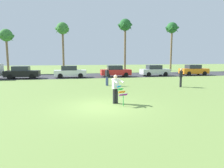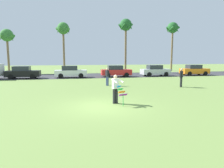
{
  "view_description": "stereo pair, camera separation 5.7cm",
  "coord_description": "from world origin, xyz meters",
  "px_view_note": "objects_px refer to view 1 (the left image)",
  "views": [
    {
      "loc": [
        -1.77,
        -11.07,
        2.78
      ],
      "look_at": [
        0.9,
        1.65,
        1.05
      ],
      "focal_mm": 32.74,
      "sensor_mm": 36.0,
      "label": 1
    },
    {
      "loc": [
        -1.71,
        -11.09,
        2.78
      ],
      "look_at": [
        0.9,
        1.65,
        1.05
      ],
      "focal_mm": 32.74,
      "sensor_mm": 36.0,
      "label": 2
    }
  ],
  "objects_px": {
    "parked_car_white": "(70,72)",
    "parked_car_silver": "(155,71)",
    "parked_car_red": "(115,71)",
    "palm_tree_right_near": "(63,31)",
    "person_walker_far": "(181,77)",
    "parked_car_black": "(22,73)",
    "palm_tree_far_left": "(172,30)",
    "person_walker_near": "(107,76)",
    "person_kite_flyer": "(116,88)",
    "kite_held": "(122,93)",
    "parked_car_orange": "(194,70)",
    "palm_tree_left_near": "(6,37)",
    "palm_tree_centre_far": "(125,27)"
  },
  "relations": [
    {
      "from": "parked_car_red",
      "to": "palm_tree_far_left",
      "type": "distance_m",
      "value": 18.29
    },
    {
      "from": "palm_tree_far_left",
      "to": "person_kite_flyer",
      "type": "bearing_deg",
      "value": -123.5
    },
    {
      "from": "kite_held",
      "to": "palm_tree_centre_far",
      "type": "relative_size",
      "value": 0.12
    },
    {
      "from": "parked_car_black",
      "to": "parked_car_white",
      "type": "xyz_separation_m",
      "value": [
        6.04,
        -0.0,
        0.0
      ]
    },
    {
      "from": "person_kite_flyer",
      "to": "palm_tree_left_near",
      "type": "xyz_separation_m",
      "value": [
        -12.93,
        26.25,
        5.16
      ]
    },
    {
      "from": "parked_car_silver",
      "to": "palm_tree_right_near",
      "type": "bearing_deg",
      "value": 142.71
    },
    {
      "from": "palm_tree_right_near",
      "to": "palm_tree_centre_far",
      "type": "height_order",
      "value": "palm_tree_centre_far"
    },
    {
      "from": "palm_tree_right_near",
      "to": "palm_tree_centre_far",
      "type": "relative_size",
      "value": 0.93
    },
    {
      "from": "kite_held",
      "to": "palm_tree_centre_far",
      "type": "height_order",
      "value": "palm_tree_centre_far"
    },
    {
      "from": "person_kite_flyer",
      "to": "kite_held",
      "type": "relative_size",
      "value": 1.53
    },
    {
      "from": "palm_tree_far_left",
      "to": "person_walker_far",
      "type": "height_order",
      "value": "palm_tree_far_left"
    },
    {
      "from": "palm_tree_centre_far",
      "to": "person_walker_far",
      "type": "height_order",
      "value": "palm_tree_centre_far"
    },
    {
      "from": "person_kite_flyer",
      "to": "palm_tree_far_left",
      "type": "height_order",
      "value": "palm_tree_far_left"
    },
    {
      "from": "parked_car_black",
      "to": "parked_car_red",
      "type": "distance_m",
      "value": 12.31
    },
    {
      "from": "parked_car_orange",
      "to": "palm_tree_right_near",
      "type": "bearing_deg",
      "value": 152.79
    },
    {
      "from": "parked_car_white",
      "to": "parked_car_red",
      "type": "relative_size",
      "value": 0.99
    },
    {
      "from": "person_kite_flyer",
      "to": "kite_held",
      "type": "bearing_deg",
      "value": -70.6
    },
    {
      "from": "palm_tree_far_left",
      "to": "person_walker_near",
      "type": "distance_m",
      "value": 25.69
    },
    {
      "from": "palm_tree_left_near",
      "to": "palm_tree_right_near",
      "type": "relative_size",
      "value": 0.84
    },
    {
      "from": "parked_car_white",
      "to": "parked_car_silver",
      "type": "relative_size",
      "value": 1.0
    },
    {
      "from": "parked_car_white",
      "to": "person_walker_far",
      "type": "bearing_deg",
      "value": -47.38
    },
    {
      "from": "palm_tree_centre_far",
      "to": "person_walker_near",
      "type": "height_order",
      "value": "palm_tree_centre_far"
    },
    {
      "from": "palm_tree_far_left",
      "to": "parked_car_silver",
      "type": "bearing_deg",
      "value": -128.05
    },
    {
      "from": "kite_held",
      "to": "parked_car_silver",
      "type": "relative_size",
      "value": 0.27
    },
    {
      "from": "parked_car_red",
      "to": "person_walker_far",
      "type": "bearing_deg",
      "value": -71.0
    },
    {
      "from": "parked_car_white",
      "to": "parked_car_silver",
      "type": "distance_m",
      "value": 12.17
    },
    {
      "from": "palm_tree_left_near",
      "to": "palm_tree_far_left",
      "type": "height_order",
      "value": "palm_tree_far_left"
    },
    {
      "from": "kite_held",
      "to": "person_walker_near",
      "type": "bearing_deg",
      "value": 85.38
    },
    {
      "from": "parked_car_black",
      "to": "palm_tree_left_near",
      "type": "bearing_deg",
      "value": 113.41
    },
    {
      "from": "parked_car_black",
      "to": "parked_car_silver",
      "type": "relative_size",
      "value": 1.01
    },
    {
      "from": "palm_tree_right_near",
      "to": "parked_car_orange",
      "type": "bearing_deg",
      "value": -27.21
    },
    {
      "from": "parked_car_silver",
      "to": "palm_tree_centre_far",
      "type": "xyz_separation_m",
      "value": [
        -2.34,
        7.95,
        7.21
      ]
    },
    {
      "from": "person_kite_flyer",
      "to": "person_walker_near",
      "type": "relative_size",
      "value": 1.0
    },
    {
      "from": "person_kite_flyer",
      "to": "parked_car_black",
      "type": "distance_m",
      "value": 18.43
    },
    {
      "from": "parked_car_silver",
      "to": "parked_car_orange",
      "type": "xyz_separation_m",
      "value": [
        6.37,
        0.0,
        0.0
      ]
    },
    {
      "from": "parked_car_black",
      "to": "parked_car_silver",
      "type": "bearing_deg",
      "value": -0.01
    },
    {
      "from": "parked_car_white",
      "to": "palm_tree_far_left",
      "type": "bearing_deg",
      "value": 26.35
    },
    {
      "from": "parked_car_black",
      "to": "palm_tree_right_near",
      "type": "distance_m",
      "value": 13.06
    },
    {
      "from": "palm_tree_centre_far",
      "to": "person_walker_far",
      "type": "relative_size",
      "value": 5.48
    },
    {
      "from": "parked_car_black",
      "to": "person_kite_flyer",
      "type": "bearing_deg",
      "value": -62.11
    },
    {
      "from": "palm_tree_centre_far",
      "to": "palm_tree_far_left",
      "type": "height_order",
      "value": "palm_tree_far_left"
    },
    {
      "from": "person_kite_flyer",
      "to": "kite_held",
      "type": "height_order",
      "value": "person_kite_flyer"
    },
    {
      "from": "palm_tree_far_left",
      "to": "palm_tree_left_near",
      "type": "bearing_deg",
      "value": 179.78
    },
    {
      "from": "parked_car_white",
      "to": "parked_car_silver",
      "type": "bearing_deg",
      "value": -0.0
    },
    {
      "from": "person_walker_near",
      "to": "person_walker_far",
      "type": "height_order",
      "value": "same"
    },
    {
      "from": "palm_tree_centre_far",
      "to": "palm_tree_far_left",
      "type": "distance_m",
      "value": 10.22
    },
    {
      "from": "parked_car_black",
      "to": "palm_tree_centre_far",
      "type": "bearing_deg",
      "value": 26.6
    },
    {
      "from": "parked_car_silver",
      "to": "person_walker_near",
      "type": "relative_size",
      "value": 2.44
    },
    {
      "from": "parked_car_red",
      "to": "palm_tree_right_near",
      "type": "distance_m",
      "value": 14.14
    },
    {
      "from": "parked_car_black",
      "to": "parked_car_silver",
      "type": "height_order",
      "value": "same"
    }
  ]
}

